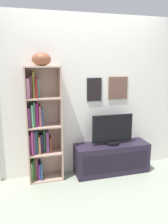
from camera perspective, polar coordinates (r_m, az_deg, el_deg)
ground at (r=2.82m, az=7.04°, el=-24.52°), size 5.20×5.20×0.04m
back_wall at (r=3.36m, az=0.29°, el=4.05°), size 4.80×0.08×2.36m
bookshelf at (r=3.20m, az=-11.15°, el=-3.82°), size 0.48×0.26×1.63m
football at (r=3.05m, az=-10.85°, el=13.17°), size 0.30×0.25×0.18m
tv_stand at (r=3.55m, az=7.09°, el=-11.62°), size 1.14×0.37×0.46m
television at (r=3.39m, az=7.29°, el=-4.62°), size 0.63×0.22×0.46m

